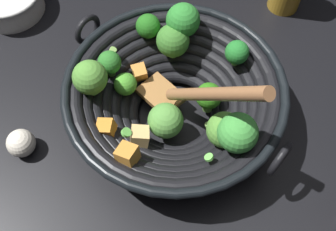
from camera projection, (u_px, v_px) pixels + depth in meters
ground_plane at (174, 118)px, 0.69m from camera, size 4.00×4.00×0.00m
wok at (175, 97)px, 0.63m from camera, size 0.34×0.35×0.24m
prep_bowl at (8, 0)px, 0.79m from camera, size 0.14×0.14×0.05m
garlic_bulb at (21, 143)px, 0.64m from camera, size 0.05×0.05×0.05m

